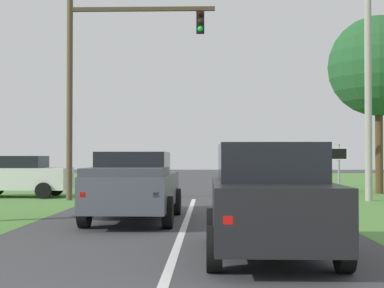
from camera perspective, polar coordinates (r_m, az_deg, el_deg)
ground_plane at (r=15.56m, az=-0.67°, el=-7.77°), size 120.00×120.00×0.00m
red_suv_near at (r=10.73m, az=7.41°, el=-5.12°), size 2.25×4.85×2.02m
pickup_truck_lead at (r=16.18m, az=-5.61°, el=-4.02°), size 2.36×5.41×1.90m
traffic_light at (r=24.19m, az=-8.54°, el=7.30°), size 6.01×0.40×8.33m
keep_moving_sign at (r=21.47m, az=14.07°, el=-2.10°), size 0.60×0.09×2.22m
oak_tree_right at (r=29.45m, az=17.66°, el=7.19°), size 4.75×4.75×8.43m
crossing_suv_far at (r=26.60m, az=-16.54°, el=-2.93°), size 4.36×2.16×1.79m
utility_pole_right at (r=24.49m, az=16.72°, el=6.26°), size 0.28×0.28×9.86m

